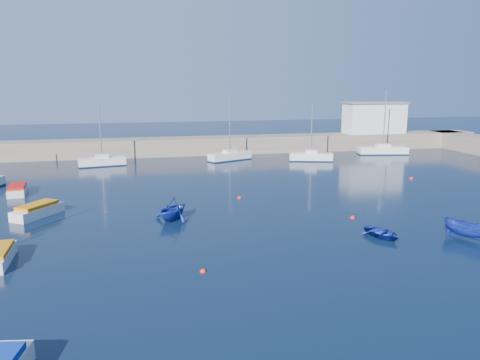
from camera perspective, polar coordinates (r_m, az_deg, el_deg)
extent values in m
plane|color=black|center=(30.49, 6.84, -9.38)|extent=(220.00, 220.00, 0.00)
cube|color=#78695C|center=(74.04, -5.04, 4.18)|extent=(96.00, 4.50, 2.60)
cube|color=silver|center=(83.09, 16.04, 7.23)|extent=(10.00, 4.00, 5.00)
cube|color=silver|center=(65.64, -16.47, 2.14)|extent=(6.31, 2.79, 1.14)
cylinder|color=#B7BABC|center=(65.13, -16.67, 5.68)|extent=(0.17, 0.17, 7.02)
cube|color=silver|center=(67.70, -1.23, 2.89)|extent=(6.75, 4.33, 1.11)
cylinder|color=#B7BABC|center=(67.18, -1.25, 6.54)|extent=(0.16, 0.16, 7.55)
cube|color=silver|center=(67.88, 8.63, 2.79)|extent=(6.34, 3.32, 1.14)
cylinder|color=#B7BABC|center=(67.37, 8.74, 6.22)|extent=(0.17, 0.17, 7.02)
cube|color=silver|center=(76.85, 17.00, 3.45)|extent=(7.85, 3.51, 1.15)
cylinder|color=#B7BABC|center=(76.34, 17.22, 7.12)|extent=(0.16, 0.16, 8.73)
cube|color=silver|center=(42.70, -23.44, -3.56)|extent=(3.89, 4.60, 0.81)
cube|color=#C8740B|center=(42.56, -23.50, -2.84)|extent=(3.18, 3.63, 0.30)
cube|color=silver|center=(52.27, -25.48, -1.14)|extent=(2.09, 4.63, 0.67)
cube|color=#AD130C|center=(52.18, -25.52, -0.65)|extent=(1.88, 3.51, 0.25)
imported|color=navy|center=(35.54, 16.94, -6.20)|extent=(2.91, 3.50, 0.63)
imported|color=navy|center=(38.46, -8.23, -3.50)|extent=(4.58, 4.62, 1.84)
imported|color=navy|center=(37.30, 26.04, -5.48)|extent=(2.85, 3.65, 1.34)
sphere|color=red|center=(28.23, -4.53, -11.10)|extent=(0.38, 0.38, 0.38)
sphere|color=red|center=(39.88, 13.57, -4.53)|extent=(0.40, 0.40, 0.40)
sphere|color=red|center=(45.36, -0.07, -2.24)|extent=(0.39, 0.39, 0.39)
sphere|color=red|center=(58.09, 20.16, 0.13)|extent=(0.46, 0.46, 0.46)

